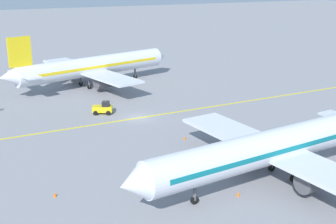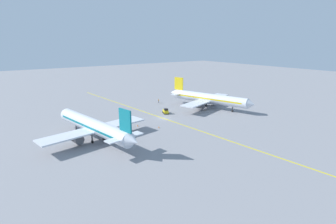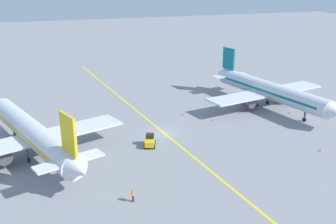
{
  "view_description": "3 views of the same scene",
  "coord_description": "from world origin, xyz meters",
  "px_view_note": "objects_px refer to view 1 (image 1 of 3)",
  "views": [
    {
      "loc": [
        63.42,
        -20.87,
        21.7
      ],
      "look_at": [
        4.88,
        2.73,
        2.02
      ],
      "focal_mm": 50.0,
      "sensor_mm": 36.0,
      "label": 1
    },
    {
      "loc": [
        46.19,
        68.82,
        24.36
      ],
      "look_at": [
        -1.4,
        0.75,
        2.12
      ],
      "focal_mm": 28.0,
      "sensor_mm": 36.0,
      "label": 2
    },
    {
      "loc": [
        -21.4,
        -60.95,
        26.31
      ],
      "look_at": [
        0.59,
        -0.37,
        4.02
      ],
      "focal_mm": 42.0,
      "sensor_mm": 36.0,
      "label": 3
    }
  ],
  "objects_px": {
    "baggage_tug_white": "(103,108)",
    "traffic_cone_mid_apron": "(185,138)",
    "traffic_cone_near_nose": "(55,194)",
    "airplane_at_gate": "(91,67)",
    "traffic_cone_far_edge": "(204,123)",
    "airplane_adjacent_stand": "(274,147)",
    "traffic_cone_by_wingtip": "(238,194)"
  },
  "relations": [
    {
      "from": "baggage_tug_white",
      "to": "traffic_cone_mid_apron",
      "type": "relative_size",
      "value": 6.07
    },
    {
      "from": "traffic_cone_mid_apron",
      "to": "traffic_cone_near_nose",
      "type": "bearing_deg",
      "value": -61.81
    },
    {
      "from": "airplane_at_gate",
      "to": "traffic_cone_near_nose",
      "type": "height_order",
      "value": "airplane_at_gate"
    },
    {
      "from": "airplane_at_gate",
      "to": "traffic_cone_mid_apron",
      "type": "xyz_separation_m",
      "value": [
        32.79,
        4.63,
        -3.43
      ]
    },
    {
      "from": "traffic_cone_far_edge",
      "to": "traffic_cone_mid_apron",
      "type": "bearing_deg",
      "value": -49.08
    },
    {
      "from": "airplane_adjacent_stand",
      "to": "traffic_cone_near_nose",
      "type": "relative_size",
      "value": 64.38
    },
    {
      "from": "airplane_at_gate",
      "to": "traffic_cone_far_edge",
      "type": "xyz_separation_m",
      "value": [
        28.48,
        9.6,
        -3.43
      ]
    },
    {
      "from": "traffic_cone_near_nose",
      "to": "baggage_tug_white",
      "type": "bearing_deg",
      "value": 155.62
    },
    {
      "from": "airplane_at_gate",
      "to": "traffic_cone_far_edge",
      "type": "height_order",
      "value": "airplane_at_gate"
    },
    {
      "from": "airplane_adjacent_stand",
      "to": "traffic_cone_by_wingtip",
      "type": "height_order",
      "value": "airplane_adjacent_stand"
    },
    {
      "from": "traffic_cone_by_wingtip",
      "to": "airplane_at_gate",
      "type": "bearing_deg",
      "value": -176.34
    },
    {
      "from": "airplane_at_gate",
      "to": "airplane_adjacent_stand",
      "type": "relative_size",
      "value": 0.98
    },
    {
      "from": "traffic_cone_mid_apron",
      "to": "airplane_adjacent_stand",
      "type": "bearing_deg",
      "value": 14.39
    },
    {
      "from": "baggage_tug_white",
      "to": "traffic_cone_far_edge",
      "type": "relative_size",
      "value": 6.07
    },
    {
      "from": "baggage_tug_white",
      "to": "traffic_cone_by_wingtip",
      "type": "xyz_separation_m",
      "value": [
        31.43,
        5.59,
        -0.63
      ]
    },
    {
      "from": "traffic_cone_far_edge",
      "to": "baggage_tug_white",
      "type": "bearing_deg",
      "value": -131.6
    },
    {
      "from": "baggage_tug_white",
      "to": "traffic_cone_near_nose",
      "type": "relative_size",
      "value": 6.07
    },
    {
      "from": "traffic_cone_near_nose",
      "to": "airplane_at_gate",
      "type": "bearing_deg",
      "value": 162.19
    },
    {
      "from": "airplane_at_gate",
      "to": "airplane_adjacent_stand",
      "type": "xyz_separation_m",
      "value": [
        47.26,
        8.34,
        0.0
      ]
    },
    {
      "from": "airplane_at_gate",
      "to": "traffic_cone_near_nose",
      "type": "distance_m",
      "value": 44.89
    },
    {
      "from": "traffic_cone_by_wingtip",
      "to": "traffic_cone_far_edge",
      "type": "relative_size",
      "value": 1.0
    },
    {
      "from": "airplane_adjacent_stand",
      "to": "traffic_cone_far_edge",
      "type": "distance_m",
      "value": 19.13
    },
    {
      "from": "traffic_cone_mid_apron",
      "to": "traffic_cone_by_wingtip",
      "type": "distance_m",
      "value": 16.49
    },
    {
      "from": "traffic_cone_near_nose",
      "to": "traffic_cone_by_wingtip",
      "type": "height_order",
      "value": "same"
    },
    {
      "from": "traffic_cone_mid_apron",
      "to": "baggage_tug_white",
      "type": "bearing_deg",
      "value": -154.77
    },
    {
      "from": "airplane_at_gate",
      "to": "traffic_cone_mid_apron",
      "type": "distance_m",
      "value": 33.3
    },
    {
      "from": "airplane_at_gate",
      "to": "baggage_tug_white",
      "type": "distance_m",
      "value": 18.17
    },
    {
      "from": "airplane_adjacent_stand",
      "to": "traffic_cone_near_nose",
      "type": "height_order",
      "value": "airplane_adjacent_stand"
    },
    {
      "from": "airplane_at_gate",
      "to": "traffic_cone_near_nose",
      "type": "xyz_separation_m",
      "value": [
        42.61,
        -13.69,
        -3.43
      ]
    },
    {
      "from": "airplane_at_gate",
      "to": "traffic_cone_by_wingtip",
      "type": "xyz_separation_m",
      "value": [
        49.22,
        3.15,
        -3.43
      ]
    },
    {
      "from": "airplane_at_gate",
      "to": "traffic_cone_far_edge",
      "type": "relative_size",
      "value": 63.08
    },
    {
      "from": "airplane_at_gate",
      "to": "traffic_cone_near_nose",
      "type": "bearing_deg",
      "value": -17.81
    }
  ]
}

